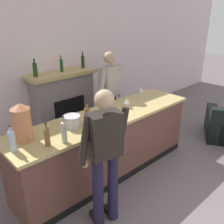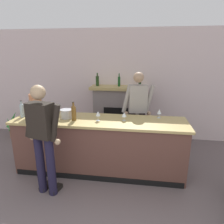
{
  "view_description": "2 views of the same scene",
  "coord_description": "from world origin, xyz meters",
  "px_view_note": "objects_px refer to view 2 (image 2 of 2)",
  "views": [
    {
      "loc": [
        -2.47,
        0.07,
        2.5
      ],
      "look_at": [
        0.04,
        2.78,
        0.96
      ],
      "focal_mm": 40.0,
      "sensor_mm": 36.0,
      "label": 1
    },
    {
      "loc": [
        0.52,
        -0.67,
        2.15
      ],
      "look_at": [
        -0.03,
        3.16,
        1.02
      ],
      "focal_mm": 32.0,
      "sensor_mm": 36.0,
      "label": 2
    }
  ],
  "objects_px": {
    "wine_bottle_port_short": "(43,114)",
    "wine_glass_back_row": "(159,112)",
    "fireplace_stone": "(118,113)",
    "wine_bottle_riesling_slim": "(74,112)",
    "copper_dispenser": "(36,103)",
    "wine_bottle_rose_blush": "(35,113)",
    "person_customer": "(43,137)",
    "potted_plant_corner": "(14,127)",
    "ice_bucket_steel": "(67,114)",
    "wine_bottle_merlot_tall": "(22,110)",
    "person_bartender": "(137,111)",
    "wine_glass_mid_counter": "(98,114)",
    "wine_glass_near_bucket": "(124,115)"
  },
  "relations": [
    {
      "from": "fireplace_stone",
      "to": "wine_bottle_rose_blush",
      "type": "height_order",
      "value": "fireplace_stone"
    },
    {
      "from": "copper_dispenser",
      "to": "wine_glass_back_row",
      "type": "relative_size",
      "value": 2.84
    },
    {
      "from": "wine_glass_near_bucket",
      "to": "wine_bottle_riesling_slim",
      "type": "bearing_deg",
      "value": -173.12
    },
    {
      "from": "wine_bottle_port_short",
      "to": "wine_glass_back_row",
      "type": "bearing_deg",
      "value": 15.1
    },
    {
      "from": "person_customer",
      "to": "wine_bottle_port_short",
      "type": "distance_m",
      "value": 0.56
    },
    {
      "from": "wine_bottle_port_short",
      "to": "wine_glass_mid_counter",
      "type": "relative_size",
      "value": 1.93
    },
    {
      "from": "fireplace_stone",
      "to": "wine_bottle_port_short",
      "type": "height_order",
      "value": "fireplace_stone"
    },
    {
      "from": "fireplace_stone",
      "to": "person_bartender",
      "type": "xyz_separation_m",
      "value": [
        0.49,
        -0.84,
        0.3
      ]
    },
    {
      "from": "ice_bucket_steel",
      "to": "potted_plant_corner",
      "type": "bearing_deg",
      "value": 148.24
    },
    {
      "from": "copper_dispenser",
      "to": "wine_bottle_rose_blush",
      "type": "relative_size",
      "value": 1.63
    },
    {
      "from": "fireplace_stone",
      "to": "ice_bucket_steel",
      "type": "distance_m",
      "value": 1.72
    },
    {
      "from": "person_customer",
      "to": "wine_glass_back_row",
      "type": "height_order",
      "value": "person_customer"
    },
    {
      "from": "fireplace_stone",
      "to": "wine_bottle_riesling_slim",
      "type": "relative_size",
      "value": 5.13
    },
    {
      "from": "person_bartender",
      "to": "potted_plant_corner",
      "type": "bearing_deg",
      "value": 169.93
    },
    {
      "from": "person_bartender",
      "to": "wine_bottle_rose_blush",
      "type": "relative_size",
      "value": 6.22
    },
    {
      "from": "wine_bottle_riesling_slim",
      "to": "wine_glass_near_bucket",
      "type": "relative_size",
      "value": 2.19
    },
    {
      "from": "fireplace_stone",
      "to": "wine_glass_back_row",
      "type": "bearing_deg",
      "value": -54.54
    },
    {
      "from": "fireplace_stone",
      "to": "wine_bottle_riesling_slim",
      "type": "distance_m",
      "value": 1.77
    },
    {
      "from": "wine_bottle_port_short",
      "to": "wine_glass_near_bucket",
      "type": "xyz_separation_m",
      "value": [
        1.36,
        0.29,
        -0.04
      ]
    },
    {
      "from": "wine_bottle_rose_blush",
      "to": "wine_bottle_port_short",
      "type": "relative_size",
      "value": 0.85
    },
    {
      "from": "wine_bottle_rose_blush",
      "to": "wine_glass_mid_counter",
      "type": "relative_size",
      "value": 1.65
    },
    {
      "from": "ice_bucket_steel",
      "to": "wine_bottle_port_short",
      "type": "height_order",
      "value": "wine_bottle_port_short"
    },
    {
      "from": "person_customer",
      "to": "wine_bottle_riesling_slim",
      "type": "xyz_separation_m",
      "value": [
        0.26,
        0.66,
        0.2
      ]
    },
    {
      "from": "fireplace_stone",
      "to": "ice_bucket_steel",
      "type": "relative_size",
      "value": 7.29
    },
    {
      "from": "wine_glass_near_bucket",
      "to": "potted_plant_corner",
      "type": "bearing_deg",
      "value": 157.89
    },
    {
      "from": "wine_bottle_rose_blush",
      "to": "wine_glass_near_bucket",
      "type": "relative_size",
      "value": 1.92
    },
    {
      "from": "wine_glass_back_row",
      "to": "wine_glass_near_bucket",
      "type": "distance_m",
      "value": 0.67
    },
    {
      "from": "fireplace_stone",
      "to": "potted_plant_corner",
      "type": "xyz_separation_m",
      "value": [
        -2.76,
        -0.26,
        -0.43
      ]
    },
    {
      "from": "wine_bottle_port_short",
      "to": "wine_glass_near_bucket",
      "type": "distance_m",
      "value": 1.4
    },
    {
      "from": "person_customer",
      "to": "fireplace_stone",
      "type": "bearing_deg",
      "value": 68.74
    },
    {
      "from": "potted_plant_corner",
      "to": "wine_bottle_port_short",
      "type": "height_order",
      "value": "wine_bottle_port_short"
    },
    {
      "from": "person_bartender",
      "to": "wine_bottle_merlot_tall",
      "type": "relative_size",
      "value": 5.79
    },
    {
      "from": "person_customer",
      "to": "wine_glass_near_bucket",
      "type": "relative_size",
      "value": 11.46
    },
    {
      "from": "potted_plant_corner",
      "to": "ice_bucket_steel",
      "type": "distance_m",
      "value": 2.46
    },
    {
      "from": "wine_bottle_rose_blush",
      "to": "wine_bottle_port_short",
      "type": "bearing_deg",
      "value": -20.49
    },
    {
      "from": "wine_glass_mid_counter",
      "to": "fireplace_stone",
      "type": "bearing_deg",
      "value": 83.13
    },
    {
      "from": "potted_plant_corner",
      "to": "wine_bottle_riesling_slim",
      "type": "relative_size",
      "value": 2.04
    },
    {
      "from": "person_customer",
      "to": "copper_dispenser",
      "type": "bearing_deg",
      "value": 122.44
    },
    {
      "from": "wine_glass_back_row",
      "to": "ice_bucket_steel",
      "type": "bearing_deg",
      "value": -171.93
    },
    {
      "from": "person_bartender",
      "to": "person_customer",
      "type": "bearing_deg",
      "value": -133.93
    },
    {
      "from": "copper_dispenser",
      "to": "wine_bottle_rose_blush",
      "type": "bearing_deg",
      "value": -65.76
    },
    {
      "from": "person_customer",
      "to": "copper_dispenser",
      "type": "relative_size",
      "value": 3.67
    },
    {
      "from": "wine_bottle_merlot_tall",
      "to": "person_bartender",
      "type": "bearing_deg",
      "value": 18.51
    },
    {
      "from": "fireplace_stone",
      "to": "wine_bottle_riesling_slim",
      "type": "height_order",
      "value": "fireplace_stone"
    },
    {
      "from": "copper_dispenser",
      "to": "wine_bottle_riesling_slim",
      "type": "bearing_deg",
      "value": -13.94
    },
    {
      "from": "potted_plant_corner",
      "to": "ice_bucket_steel",
      "type": "relative_size",
      "value": 2.9
    },
    {
      "from": "copper_dispenser",
      "to": "wine_bottle_port_short",
      "type": "xyz_separation_m",
      "value": [
        0.33,
        -0.39,
        -0.09
      ]
    },
    {
      "from": "potted_plant_corner",
      "to": "copper_dispenser",
      "type": "xyz_separation_m",
      "value": [
        1.33,
        -1.13,
        0.98
      ]
    },
    {
      "from": "potted_plant_corner",
      "to": "person_bartender",
      "type": "height_order",
      "value": "person_bartender"
    },
    {
      "from": "person_customer",
      "to": "wine_bottle_riesling_slim",
      "type": "bearing_deg",
      "value": 68.16
    }
  ]
}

